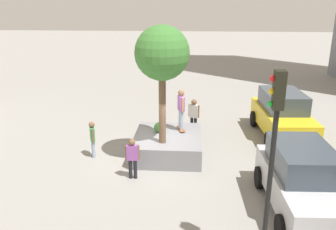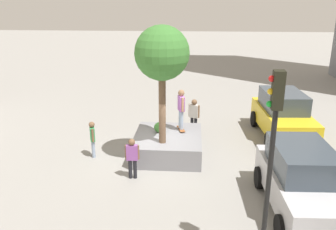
% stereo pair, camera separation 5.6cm
% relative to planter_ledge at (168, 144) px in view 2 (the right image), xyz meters
% --- Properties ---
extents(ground_plane, '(120.00, 120.00, 0.00)m').
position_rel_planter_ledge_xyz_m(ground_plane, '(0.59, -0.33, -0.44)').
color(ground_plane, gray).
extents(planter_ledge, '(3.24, 2.83, 0.87)m').
position_rel_planter_ledge_xyz_m(planter_ledge, '(0.00, 0.00, 0.00)').
color(planter_ledge, gray).
rests_on(planter_ledge, ground).
extents(plaza_tree, '(2.08, 2.08, 4.64)m').
position_rel_planter_ledge_xyz_m(plaza_tree, '(0.79, -0.17, 3.98)').
color(plaza_tree, brown).
rests_on(plaza_tree, planter_ledge).
extents(boxwood_shrub, '(0.45, 0.45, 0.45)m').
position_rel_planter_ledge_xyz_m(boxwood_shrub, '(-0.32, -0.41, 0.66)').
color(boxwood_shrub, '#3D7A33').
rests_on(boxwood_shrub, planter_ledge).
extents(skateboard, '(0.83, 0.42, 0.07)m').
position_rel_planter_ledge_xyz_m(skateboard, '(-0.64, 0.52, 0.49)').
color(skateboard, brown).
rests_on(skateboard, planter_ledge).
extents(skateboarder, '(0.58, 0.33, 1.76)m').
position_rel_planter_ledge_xyz_m(skateboarder, '(-0.64, 0.52, 1.52)').
color(skateboarder, '#8C9EB7').
rests_on(skateboarder, skateboard).
extents(taxi_cab, '(4.84, 2.45, 2.20)m').
position_rel_planter_ledge_xyz_m(taxi_cab, '(-2.44, 5.33, 0.68)').
color(taxi_cab, gold).
rests_on(taxi_cab, ground).
extents(sedan_parked, '(4.62, 2.27, 2.12)m').
position_rel_planter_ledge_xyz_m(sedan_parked, '(3.97, 4.43, 0.64)').
color(sedan_parked, '#B7B7BC').
rests_on(sedan_parked, ground).
extents(traffic_light_corner, '(0.29, 0.34, 4.97)m').
position_rel_planter_ledge_xyz_m(traffic_light_corner, '(6.51, 2.82, 2.93)').
color(traffic_light_corner, black).
rests_on(traffic_light_corner, ground).
extents(pedestrian_crossing, '(0.50, 0.31, 1.57)m').
position_rel_planter_ledge_xyz_m(pedestrian_crossing, '(0.51, -3.13, 0.47)').
color(pedestrian_crossing, '#8C9EB7').
rests_on(pedestrian_crossing, ground).
extents(passerby_with_bag, '(0.24, 0.53, 1.57)m').
position_rel_planter_ledge_xyz_m(passerby_with_bag, '(2.25, -1.15, 0.47)').
color(passerby_with_bag, black).
rests_on(passerby_with_bag, ground).
extents(bystander_watching, '(0.39, 0.54, 1.75)m').
position_rel_planter_ledge_xyz_m(bystander_watching, '(-2.55, 1.09, 0.58)').
color(bystander_watching, black).
rests_on(bystander_watching, ground).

